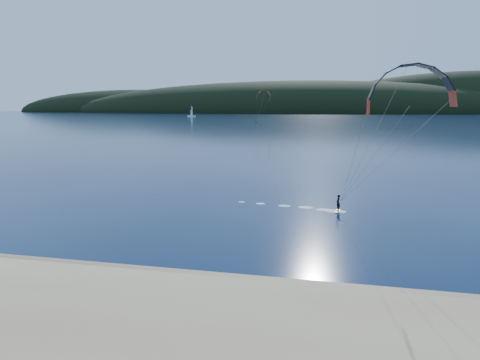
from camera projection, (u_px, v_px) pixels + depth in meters
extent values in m
plane|color=#061532|center=(121.00, 315.00, 19.80)|extent=(1800.00, 1800.00, 0.00)
cube|color=#8F7553|center=(158.00, 277.00, 24.13)|extent=(220.00, 2.50, 0.10)
ellipsoid|color=black|center=(294.00, 113.00, 723.38)|extent=(840.00, 280.00, 110.00)
ellipsoid|color=black|center=(479.00, 113.00, 698.28)|extent=(600.00, 240.00, 140.00)
ellipsoid|color=black|center=(136.00, 112.00, 848.89)|extent=(520.00, 220.00, 90.00)
cube|color=yellow|center=(338.00, 211.00, 39.29)|extent=(0.61, 1.34, 0.07)
imported|color=black|center=(338.00, 203.00, 39.14)|extent=(0.47, 0.63, 1.60)
cylinder|color=gray|center=(373.00, 157.00, 35.90)|extent=(0.02, 0.02, 10.59)
cube|color=yellow|center=(256.00, 125.00, 229.13)|extent=(0.90, 1.67, 0.09)
imported|color=black|center=(256.00, 123.00, 228.95)|extent=(0.96, 1.12, 1.97)
cylinder|color=gray|center=(260.00, 110.00, 225.44)|extent=(0.02, 0.02, 14.52)
cube|color=white|center=(192.00, 116.00, 429.95)|extent=(8.67, 3.95, 1.46)
cylinder|color=white|center=(191.00, 111.00, 428.95)|extent=(0.21, 0.21, 11.49)
cube|color=white|center=(192.00, 111.00, 430.34)|extent=(0.47, 2.69, 8.36)
cube|color=white|center=(191.00, 113.00, 427.69)|extent=(0.38, 2.07, 5.22)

